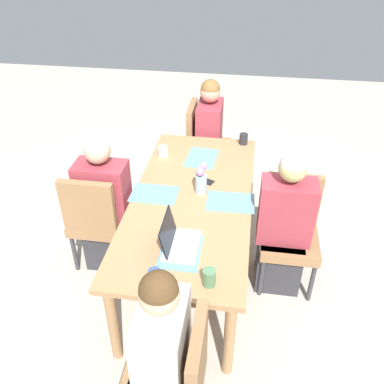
{
  "coord_description": "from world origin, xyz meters",
  "views": [
    {
      "loc": [
        2.55,
        0.38,
        2.55
      ],
      "look_at": [
        0.0,
        0.0,
        0.77
      ],
      "focal_mm": 38.75,
      "sensor_mm": 36.0,
      "label": 1
    }
  ],
  "objects_px": {
    "dining_table": "(192,205)",
    "chair_head_left_left_near": "(203,141)",
    "person_head_left_left_near": "(209,142)",
    "coffee_mug_near_right": "(244,139)",
    "coffee_mug_centre_left": "(155,277)",
    "person_far_right_near": "(283,229)",
    "coffee_mug_near_left": "(209,277)",
    "phone_black": "(205,181)",
    "chair_far_right_near": "(290,227)",
    "laptop_head_right_left_far": "(177,241)",
    "person_near_left_mid": "(106,209)",
    "flower_vase": "(201,179)",
    "chair_near_left_mid": "(96,217)",
    "coffee_mug_centre_right": "(163,151)",
    "chair_head_right_left_far": "(175,379)",
    "person_head_right_left_far": "(164,364)"
  },
  "relations": [
    {
      "from": "person_near_left_mid",
      "to": "chair_head_right_left_far",
      "type": "distance_m",
      "value": 1.58
    },
    {
      "from": "dining_table",
      "to": "chair_near_left_mid",
      "type": "xyz_separation_m",
      "value": [
        0.07,
        -0.77,
        -0.15
      ]
    },
    {
      "from": "laptop_head_right_left_far",
      "to": "phone_black",
      "type": "bearing_deg",
      "value": 174.43
    },
    {
      "from": "chair_far_right_near",
      "to": "coffee_mug_near_right",
      "type": "bearing_deg",
      "value": -154.83
    },
    {
      "from": "chair_far_right_near",
      "to": "phone_black",
      "type": "distance_m",
      "value": 0.77
    },
    {
      "from": "person_head_right_left_far",
      "to": "laptop_head_right_left_far",
      "type": "distance_m",
      "value": 0.76
    },
    {
      "from": "person_head_left_left_near",
      "to": "coffee_mug_centre_left",
      "type": "relative_size",
      "value": 11.73
    },
    {
      "from": "coffee_mug_near_left",
      "to": "coffee_mug_centre_left",
      "type": "distance_m",
      "value": 0.32
    },
    {
      "from": "person_head_left_left_near",
      "to": "coffee_mug_centre_left",
      "type": "height_order",
      "value": "person_head_left_left_near"
    },
    {
      "from": "chair_head_left_left_near",
      "to": "phone_black",
      "type": "distance_m",
      "value": 1.14
    },
    {
      "from": "person_head_right_left_far",
      "to": "coffee_mug_near_left",
      "type": "distance_m",
      "value": 0.53
    },
    {
      "from": "chair_head_left_left_near",
      "to": "coffee_mug_centre_left",
      "type": "distance_m",
      "value": 2.26
    },
    {
      "from": "chair_head_right_left_far",
      "to": "coffee_mug_centre_left",
      "type": "distance_m",
      "value": 0.56
    },
    {
      "from": "coffee_mug_near_left",
      "to": "coffee_mug_near_right",
      "type": "distance_m",
      "value": 1.79
    },
    {
      "from": "dining_table",
      "to": "phone_black",
      "type": "distance_m",
      "value": 0.26
    },
    {
      "from": "flower_vase",
      "to": "coffee_mug_centre_right",
      "type": "distance_m",
      "value": 0.67
    },
    {
      "from": "coffee_mug_near_left",
      "to": "laptop_head_right_left_far",
      "type": "bearing_deg",
      "value": -140.71
    },
    {
      "from": "phone_black",
      "to": "laptop_head_right_left_far",
      "type": "bearing_deg",
      "value": -70.3
    },
    {
      "from": "person_near_left_mid",
      "to": "laptop_head_right_left_far",
      "type": "distance_m",
      "value": 0.93
    },
    {
      "from": "person_far_right_near",
      "to": "coffee_mug_centre_left",
      "type": "bearing_deg",
      "value": -42.94
    },
    {
      "from": "chair_head_left_left_near",
      "to": "person_head_left_left_near",
      "type": "height_order",
      "value": "person_head_left_left_near"
    },
    {
      "from": "person_far_right_near",
      "to": "coffee_mug_near_left",
      "type": "xyz_separation_m",
      "value": [
        0.81,
        -0.48,
        0.25
      ]
    },
    {
      "from": "dining_table",
      "to": "flower_vase",
      "type": "xyz_separation_m",
      "value": [
        -0.08,
        0.06,
        0.19
      ]
    },
    {
      "from": "phone_black",
      "to": "coffee_mug_near_right",
      "type": "bearing_deg",
      "value": 93.37
    },
    {
      "from": "chair_near_left_mid",
      "to": "person_head_right_left_far",
      "type": "height_order",
      "value": "person_head_right_left_far"
    },
    {
      "from": "person_near_left_mid",
      "to": "phone_black",
      "type": "bearing_deg",
      "value": 107.04
    },
    {
      "from": "chair_head_right_left_far",
      "to": "chair_far_right_near",
      "type": "height_order",
      "value": "same"
    },
    {
      "from": "person_head_left_left_near",
      "to": "chair_head_right_left_far",
      "type": "height_order",
      "value": "person_head_left_left_near"
    },
    {
      "from": "person_head_left_left_near",
      "to": "coffee_mug_centre_right",
      "type": "distance_m",
      "value": 0.8
    },
    {
      "from": "coffee_mug_near_right",
      "to": "coffee_mug_centre_left",
      "type": "distance_m",
      "value": 1.88
    },
    {
      "from": "person_far_right_near",
      "to": "phone_black",
      "type": "xyz_separation_m",
      "value": [
        -0.29,
        -0.64,
        0.2
      ]
    },
    {
      "from": "dining_table",
      "to": "chair_head_left_left_near",
      "type": "xyz_separation_m",
      "value": [
        -1.35,
        -0.09,
        -0.15
      ]
    },
    {
      "from": "laptop_head_right_left_far",
      "to": "chair_near_left_mid",
      "type": "bearing_deg",
      "value": -123.08
    },
    {
      "from": "chair_near_left_mid",
      "to": "person_head_right_left_far",
      "type": "distance_m",
      "value": 1.46
    },
    {
      "from": "chair_head_right_left_far",
      "to": "coffee_mug_centre_right",
      "type": "relative_size",
      "value": 10.28
    },
    {
      "from": "dining_table",
      "to": "person_far_right_near",
      "type": "bearing_deg",
      "value": 86.53
    },
    {
      "from": "person_head_left_left_near",
      "to": "laptop_head_right_left_far",
      "type": "relative_size",
      "value": 3.73
    },
    {
      "from": "chair_far_right_near",
      "to": "laptop_head_right_left_far",
      "type": "bearing_deg",
      "value": -52.64
    },
    {
      "from": "chair_head_left_left_near",
      "to": "person_head_left_left_near",
      "type": "xyz_separation_m",
      "value": [
        0.06,
        0.07,
        0.03
      ]
    },
    {
      "from": "person_head_left_left_near",
      "to": "flower_vase",
      "type": "height_order",
      "value": "person_head_left_left_near"
    },
    {
      "from": "chair_head_left_left_near",
      "to": "coffee_mug_centre_left",
      "type": "xyz_separation_m",
      "value": [
        2.25,
        0.0,
        0.27
      ]
    },
    {
      "from": "person_far_right_near",
      "to": "dining_table",
      "type": "bearing_deg",
      "value": -93.47
    },
    {
      "from": "chair_near_left_mid",
      "to": "coffee_mug_centre_right",
      "type": "bearing_deg",
      "value": 148.07
    },
    {
      "from": "person_head_right_left_far",
      "to": "phone_black",
      "type": "relative_size",
      "value": 7.97
    },
    {
      "from": "person_far_right_near",
      "to": "chair_far_right_near",
      "type": "bearing_deg",
      "value": 141.24
    },
    {
      "from": "chair_near_left_mid",
      "to": "person_far_right_near",
      "type": "relative_size",
      "value": 0.75
    },
    {
      "from": "person_head_left_left_near",
      "to": "coffee_mug_near_right",
      "type": "distance_m",
      "value": 0.56
    },
    {
      "from": "chair_near_left_mid",
      "to": "phone_black",
      "type": "relative_size",
      "value": 6.0
    },
    {
      "from": "chair_far_right_near",
      "to": "coffee_mug_centre_left",
      "type": "distance_m",
      "value": 1.29
    },
    {
      "from": "person_near_left_mid",
      "to": "laptop_head_right_left_far",
      "type": "bearing_deg",
      "value": 50.84
    }
  ]
}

